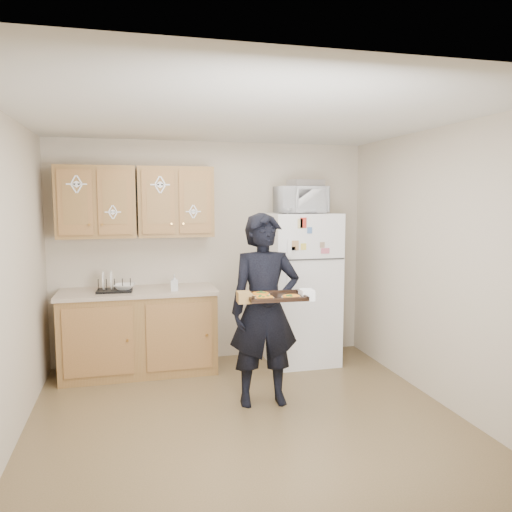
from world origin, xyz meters
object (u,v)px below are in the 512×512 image
object	(u,v)px
person	(265,310)
dish_rack	(114,285)
refrigerator	(301,288)
microwave	(301,200)
baking_tray	(276,297)

from	to	relation	value
person	dish_rack	bearing A→B (deg)	143.86
refrigerator	person	distance (m)	1.27
refrigerator	microwave	distance (m)	1.00
refrigerator	microwave	world-z (taller)	microwave
baking_tray	dish_rack	size ratio (longest dim) A/B	1.34
baking_tray	refrigerator	bearing A→B (deg)	65.79
refrigerator	dish_rack	size ratio (longest dim) A/B	4.75
refrigerator	person	world-z (taller)	person
person	refrigerator	bearing A→B (deg)	59.03
dish_rack	person	bearing A→B (deg)	-39.03
baking_tray	microwave	size ratio (longest dim) A/B	0.90
baking_tray	microwave	bearing A→B (deg)	65.81
person	microwave	bearing A→B (deg)	58.74
person	microwave	distance (m)	1.56
person	baking_tray	xyz separation A→B (m)	(0.02, -0.30, 0.17)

